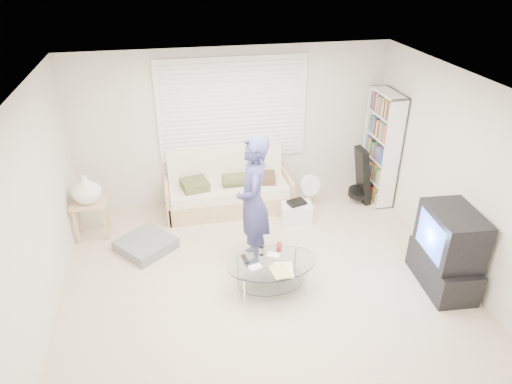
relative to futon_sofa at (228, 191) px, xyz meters
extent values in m
plane|color=tan|center=(0.16, -1.87, -0.32)|extent=(5.00, 5.00, 0.00)
cube|color=silver|center=(0.16, 0.38, 0.93)|extent=(5.00, 0.02, 2.50)
cube|color=silver|center=(0.16, -4.12, 0.93)|extent=(5.00, 0.02, 2.50)
cube|color=silver|center=(-2.34, -1.87, 0.93)|extent=(0.02, 4.50, 2.50)
cube|color=silver|center=(2.66, -1.87, 0.93)|extent=(0.02, 4.50, 2.50)
cube|color=white|center=(0.16, -1.87, 2.18)|extent=(5.00, 4.50, 0.02)
cube|color=white|center=(0.16, 0.35, 1.23)|extent=(2.32, 0.06, 1.62)
cube|color=black|center=(0.16, 0.33, 1.23)|extent=(2.20, 0.01, 1.50)
cube|color=silver|center=(0.16, 0.31, 1.23)|extent=(2.16, 0.04, 1.50)
cube|color=silver|center=(0.16, 0.33, 1.23)|extent=(2.32, 0.08, 1.62)
cube|color=tan|center=(0.00, -0.04, -0.16)|extent=(1.93, 0.77, 0.31)
cube|color=beige|center=(0.00, -0.06, 0.07)|extent=(1.85, 0.71, 0.15)
cube|color=beige|center=(0.00, 0.27, 0.36)|extent=(1.85, 0.21, 0.59)
cube|color=tan|center=(-0.96, -0.04, -0.05)|extent=(0.06, 0.77, 0.54)
cube|color=tan|center=(0.96, -0.04, -0.05)|extent=(0.06, 0.77, 0.54)
cube|color=#3E4A25|center=(-0.53, -0.09, 0.21)|extent=(0.46, 0.46, 0.13)
cylinder|color=#3E4A25|center=(0.14, -0.12, 0.25)|extent=(0.48, 0.21, 0.21)
cube|color=#423121|center=(0.58, -0.06, 0.20)|extent=(0.40, 0.40, 0.12)
cube|color=slate|center=(-1.31, -0.90, -0.24)|extent=(0.94, 0.94, 0.15)
cube|color=tan|center=(-2.06, -0.40, 0.24)|extent=(0.51, 0.41, 0.04)
cube|color=tan|center=(-2.26, -0.55, -0.04)|extent=(0.04, 0.04, 0.55)
cube|color=tan|center=(-1.86, -0.55, -0.04)|extent=(0.04, 0.04, 0.55)
cube|color=tan|center=(-2.26, -0.24, -0.04)|extent=(0.04, 0.04, 0.55)
cube|color=tan|center=(-1.86, -0.24, -0.04)|extent=(0.04, 0.04, 0.55)
imported|color=white|center=(-2.06, -0.40, 0.47)|extent=(0.41, 0.41, 0.43)
cube|color=white|center=(2.49, -0.16, 0.60)|extent=(0.29, 0.77, 1.83)
cube|color=black|center=(2.18, -0.24, 0.18)|extent=(0.26, 0.34, 0.95)
cylinder|color=black|center=(2.14, -0.24, -0.14)|extent=(0.34, 0.35, 0.14)
cylinder|color=white|center=(1.29, -0.23, -0.30)|extent=(0.24, 0.24, 0.03)
cylinder|color=white|center=(1.29, -0.23, -0.15)|extent=(0.03, 0.03, 0.30)
cylinder|color=white|center=(1.29, -0.23, 0.10)|extent=(0.37, 0.18, 0.36)
cylinder|color=white|center=(1.29, -0.23, 0.10)|extent=(0.10, 0.07, 0.09)
cube|color=white|center=(0.98, -0.57, -0.18)|extent=(0.52, 0.40, 0.28)
cube|color=black|center=(0.98, -0.57, -0.01)|extent=(0.30, 0.25, 0.05)
cube|color=black|center=(2.36, -2.41, -0.10)|extent=(0.59, 1.01, 0.43)
cube|color=black|center=(2.36, -2.41, 0.42)|extent=(0.60, 0.85, 0.62)
cube|color=#526DFF|center=(2.10, -2.39, 0.42)|extent=(0.07, 0.62, 0.47)
ellipsoid|color=silver|center=(0.22, -2.08, 0.08)|extent=(1.13, 0.74, 0.02)
ellipsoid|color=silver|center=(0.22, -2.08, -0.20)|extent=(0.86, 0.56, 0.01)
cylinder|color=silver|center=(-0.15, -2.32, -0.13)|extent=(0.03, 0.03, 0.38)
cylinder|color=silver|center=(0.61, -2.29, -0.13)|extent=(0.03, 0.03, 0.38)
cylinder|color=silver|center=(-0.16, -1.87, -0.13)|extent=(0.03, 0.03, 0.38)
cylinder|color=silver|center=(0.60, -1.85, -0.13)|extent=(0.03, 0.03, 0.38)
cube|color=white|center=(0.00, -2.17, 0.11)|extent=(0.17, 0.14, 0.04)
cube|color=white|center=(0.27, -1.98, 0.11)|extent=(0.18, 0.16, 0.04)
cylinder|color=silver|center=(0.14, -1.91, 0.15)|extent=(0.06, 0.06, 0.11)
cylinder|color=#D42E3F|center=(0.37, -1.88, 0.15)|extent=(0.07, 0.07, 0.12)
cube|color=black|center=(-0.08, -1.97, 0.11)|extent=(0.08, 0.18, 0.02)
cube|color=white|center=(0.33, -2.26, 0.10)|extent=(0.27, 0.34, 0.01)
cube|color=#BCBF59|center=(0.28, -2.28, 0.11)|extent=(0.23, 0.29, 0.01)
imported|color=navy|center=(0.13, -1.44, 0.58)|extent=(0.54, 0.72, 1.80)
camera|label=1|loc=(-0.85, -6.40, 3.50)|focal=32.00mm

